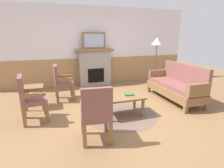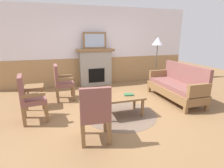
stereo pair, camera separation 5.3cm
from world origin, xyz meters
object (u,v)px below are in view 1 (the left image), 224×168
couch (176,86)px  armchair_front_left (96,112)px  framed_picture (94,41)px  book_on_table (129,94)px  floor_lamp_by_couch (157,44)px  coffee_table (121,99)px  armchair_by_window_left (61,81)px  armchair_near_fireplace (30,97)px  side_table (34,91)px  fireplace (95,67)px

couch → armchair_front_left: (-2.54, -1.29, 0.14)m
framed_picture → book_on_table: (0.20, -2.62, -1.10)m
book_on_table → floor_lamp_by_couch: bearing=44.9°
framed_picture → armchair_front_left: bearing=-102.1°
couch → coffee_table: size_ratio=1.88×
armchair_by_window_left → floor_lamp_by_couch: floor_lamp_by_couch is taller
armchair_near_fireplace → side_table: (-0.00, 0.77, -0.10)m
book_on_table → armchair_near_fireplace: bearing=172.8°
coffee_table → side_table: (-1.88, 1.05, 0.05)m
coffee_table → framed_picture: bearing=90.3°
framed_picture → book_on_table: framed_picture is taller
armchair_by_window_left → armchair_front_left: same height
armchair_near_fireplace → fireplace: bearing=51.7°
side_table → coffee_table: bearing=-29.2°
floor_lamp_by_couch → armchair_by_window_left: bearing=-174.6°
framed_picture → coffee_table: bearing=-89.7°
coffee_table → floor_lamp_by_couch: floor_lamp_by_couch is taller
side_table → floor_lamp_by_couch: size_ratio=0.33×
coffee_table → book_on_table: (0.19, 0.02, 0.07)m
armchair_near_fireplace → armchair_front_left: same height
armchair_front_left → floor_lamp_by_couch: floor_lamp_by_couch is taller
couch → armchair_near_fireplace: (-3.65, -0.18, 0.14)m
framed_picture → couch: (1.79, -2.18, -1.16)m
armchair_by_window_left → armchair_front_left: bearing=-78.4°
framed_picture → floor_lamp_by_couch: 2.10m
fireplace → coffee_table: 2.65m
armchair_by_window_left → side_table: armchair_by_window_left is taller
floor_lamp_by_couch → fireplace: bearing=153.0°
coffee_table → floor_lamp_by_couch: (1.86, 1.69, 1.06)m
fireplace → armchair_front_left: bearing=-102.1°
fireplace → armchair_near_fireplace: fireplace is taller
couch → armchair_front_left: same height
fireplace → armchair_by_window_left: size_ratio=1.33×
book_on_table → side_table: 2.30m
armchair_near_fireplace → floor_lamp_by_couch: (3.73, 1.41, 0.91)m
fireplace → couch: 2.83m
coffee_table → floor_lamp_by_couch: size_ratio=0.57×
armchair_by_window_left → floor_lamp_by_couch: 3.22m
fireplace → armchair_by_window_left: fireplace is taller
framed_picture → armchair_near_fireplace: size_ratio=0.82×
fireplace → side_table: 2.46m
framed_picture → fireplace: bearing=-90.0°
armchair_near_fireplace → floor_lamp_by_couch: bearing=20.6°
coffee_table → armchair_by_window_left: bearing=131.0°
floor_lamp_by_couch → armchair_near_fireplace: bearing=-159.4°
book_on_table → armchair_near_fireplace: size_ratio=0.21×
fireplace → armchair_near_fireplace: 3.01m
armchair_near_fireplace → armchair_front_left: bearing=-44.9°
framed_picture → coffee_table: 2.89m
armchair_near_fireplace → armchair_by_window_left: same height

